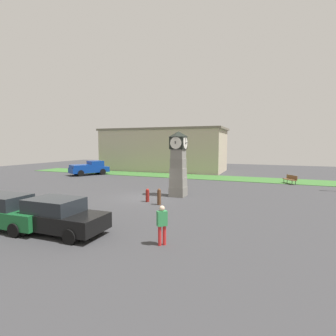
{
  "coord_description": "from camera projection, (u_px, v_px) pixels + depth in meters",
  "views": [
    {
      "loc": [
        9.22,
        -17.5,
        4.09
      ],
      "look_at": [
        0.86,
        2.64,
        2.1
      ],
      "focal_mm": 28.0,
      "sensor_mm": 36.0,
      "label": 1
    }
  ],
  "objects": [
    {
      "name": "ground_plane",
      "position": [
        144.0,
        198.0,
        19.99
      ],
      "size": [
        76.01,
        76.01,
        0.0
      ],
      "primitive_type": "plane",
      "color": "#38383A"
    },
    {
      "name": "clock_tower",
      "position": [
        178.0,
        164.0,
        20.42
      ],
      "size": [
        1.51,
        1.49,
        5.07
      ],
      "color": "slate",
      "rests_on": "ground_plane"
    },
    {
      "name": "bollard_near_tower",
      "position": [
        147.0,
        195.0,
        18.61
      ],
      "size": [
        0.26,
        0.26,
        0.94
      ],
      "color": "maroon",
      "rests_on": "ground_plane"
    },
    {
      "name": "bollard_mid_row",
      "position": [
        159.0,
        197.0,
        17.67
      ],
      "size": [
        0.26,
        0.26,
        1.11
      ],
      "color": "brown",
      "rests_on": "ground_plane"
    },
    {
      "name": "car_near_tower",
      "position": [
        6.0,
        211.0,
        12.75
      ],
      "size": [
        4.64,
        2.02,
        1.63
      ],
      "color": "#19602D",
      "rests_on": "ground_plane"
    },
    {
      "name": "car_by_building",
      "position": [
        59.0,
        216.0,
        11.99
      ],
      "size": [
        4.31,
        2.08,
        1.61
      ],
      "color": "black",
      "rests_on": "ground_plane"
    },
    {
      "name": "pickup_truck",
      "position": [
        89.0,
        168.0,
        34.88
      ],
      "size": [
        4.18,
        5.28,
        1.85
      ],
      "color": "navy",
      "rests_on": "ground_plane"
    },
    {
      "name": "bench",
      "position": [
        290.0,
        179.0,
        26.97
      ],
      "size": [
        1.35,
        1.62,
        0.9
      ],
      "color": "brown",
      "rests_on": "ground_plane"
    },
    {
      "name": "pedestrian_crossing_lot",
      "position": [
        162.0,
        223.0,
        10.55
      ],
      "size": [
        0.46,
        0.45,
        1.63
      ],
      "color": "red",
      "rests_on": "ground_plane"
    },
    {
      "name": "pedestrian_by_cars",
      "position": [
        130.0,
        165.0,
        39.12
      ],
      "size": [
        0.31,
        0.44,
        1.6
      ],
      "color": "#264CA5",
      "rests_on": "ground_plane"
    },
    {
      "name": "warehouse_blue_far",
      "position": [
        163.0,
        150.0,
        40.88
      ],
      "size": [
        19.38,
        8.49,
        6.46
      ],
      "color": "#B7A88E",
      "rests_on": "ground_plane"
    },
    {
      "name": "grass_verge_far",
      "position": [
        179.0,
        176.0,
        33.7
      ],
      "size": [
        45.6,
        4.6,
        0.04
      ],
      "primitive_type": "cube",
      "color": "#386B2D",
      "rests_on": "ground_plane"
    }
  ]
}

